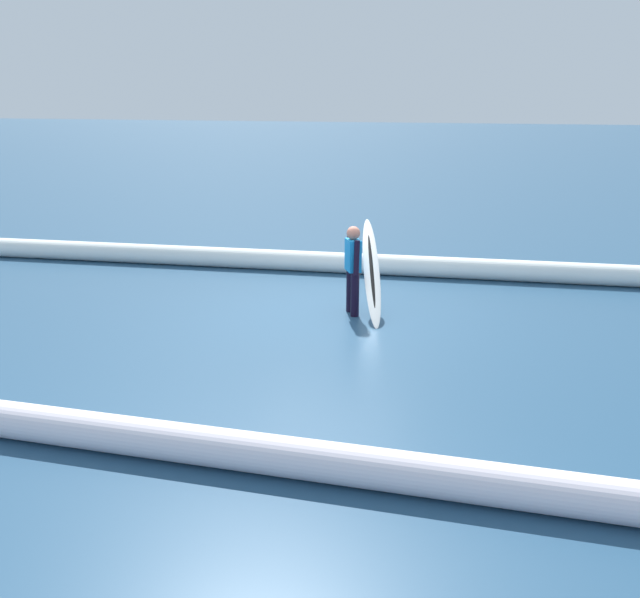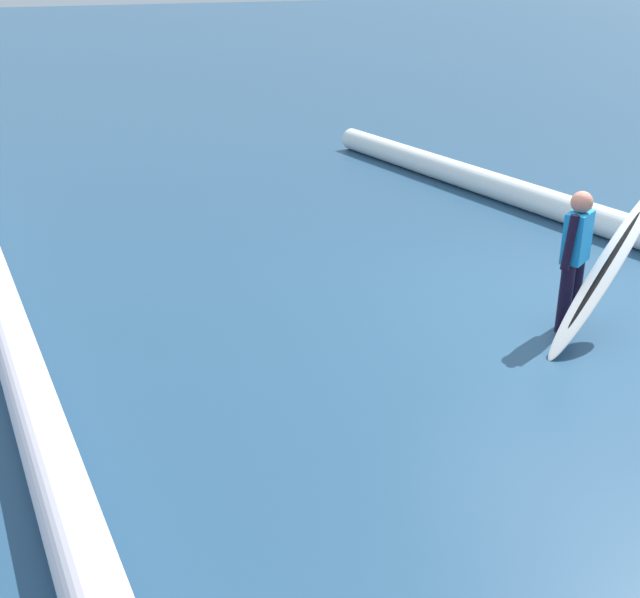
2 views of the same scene
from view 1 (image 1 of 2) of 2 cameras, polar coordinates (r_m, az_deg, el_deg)
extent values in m
plane|color=navy|center=(12.35, 1.01, -0.84)|extent=(144.62, 144.62, 0.00)
cylinder|color=black|center=(12.17, 2.40, 0.70)|extent=(0.14, 0.14, 0.73)
cylinder|color=black|center=(11.91, 2.74, 0.35)|extent=(0.14, 0.14, 0.73)
cube|color=#198CD8|center=(11.88, 2.61, 3.45)|extent=(0.33, 0.39, 0.52)
sphere|color=tan|center=(11.81, 2.63, 5.18)|extent=(0.22, 0.22, 0.22)
cylinder|color=black|center=(12.09, 2.34, 3.66)|extent=(0.09, 0.11, 0.56)
cylinder|color=black|center=(11.68, 2.88, 3.22)|extent=(0.09, 0.15, 0.57)
ellipsoid|color=white|center=(12.04, 4.06, 2.19)|extent=(0.74, 1.81, 1.46)
ellipsoid|color=black|center=(12.03, 4.06, 2.21)|extent=(0.49, 1.42, 1.18)
cylinder|color=white|center=(14.85, 0.53, 2.91)|extent=(15.38, 1.08, 0.42)
cylinder|color=white|center=(7.46, -9.31, -11.22)|extent=(25.58, 1.04, 0.40)
camera|label=2|loc=(6.46, 46.71, 10.85)|focal=45.14mm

